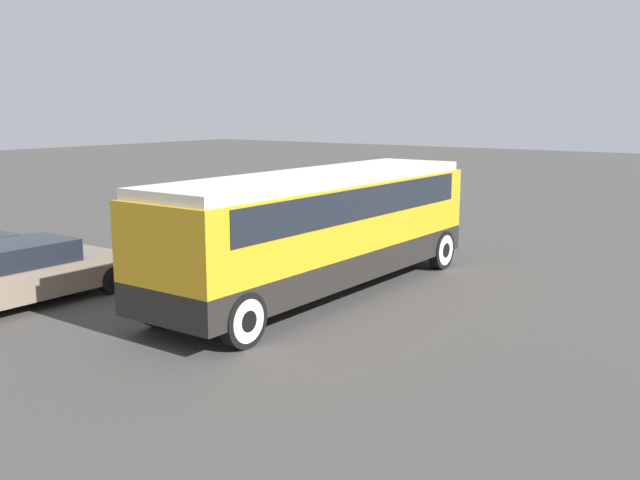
{
  "coord_description": "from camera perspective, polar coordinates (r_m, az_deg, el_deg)",
  "views": [
    {
      "loc": [
        -13.22,
        -9.55,
        4.33
      ],
      "look_at": [
        0.0,
        0.0,
        1.29
      ],
      "focal_mm": 40.0,
      "sensor_mm": 36.0,
      "label": 1
    }
  ],
  "objects": [
    {
      "name": "tour_bus",
      "position": [
        16.59,
        0.19,
        1.55
      ],
      "size": [
        9.9,
        2.54,
        2.87
      ],
      "color": "black",
      "rests_on": "ground_plane"
    },
    {
      "name": "ground_plane",
      "position": [
        16.88,
        -0.0,
        -4.32
      ],
      "size": [
        120.0,
        120.0,
        0.0
      ],
      "primitive_type": "plane",
      "color": "#423F3D"
    },
    {
      "name": "parked_car_near",
      "position": [
        17.17,
        -22.5,
        -2.44
      ],
      "size": [
        4.23,
        1.83,
        1.42
      ],
      "color": "#7A6B5B",
      "rests_on": "ground_plane"
    }
  ]
}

